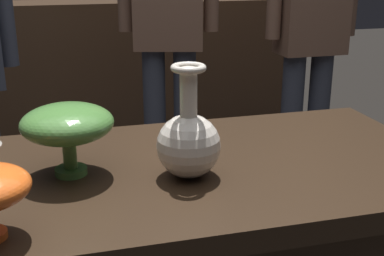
% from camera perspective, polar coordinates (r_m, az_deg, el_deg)
% --- Properties ---
extents(back_display_shelf, '(2.60, 0.40, 0.99)m').
position_cam_1_polar(back_display_shelf, '(3.37, -9.63, 5.30)').
color(back_display_shelf, '#422D1E').
rests_on(back_display_shelf, ground_plane).
extents(vase_centerpiece, '(0.14, 0.14, 0.25)m').
position_cam_1_polar(vase_centerpiece, '(1.11, -0.38, -1.48)').
color(vase_centerpiece, silver).
rests_on(vase_centerpiece, display_plinth).
extents(vase_left_accent, '(0.20, 0.20, 0.16)m').
position_cam_1_polar(vase_left_accent, '(1.14, -13.66, 0.33)').
color(vase_left_accent, '#477A38').
rests_on(vase_left_accent, display_plinth).
extents(visitor_center_back, '(0.46, 0.26, 1.69)m').
position_cam_1_polar(visitor_center_back, '(2.46, -2.64, 12.60)').
color(visitor_center_back, '#333847').
rests_on(visitor_center_back, ground_plane).
extents(visitor_near_right, '(0.47, 0.19, 1.63)m').
position_cam_1_polar(visitor_near_right, '(2.58, 13.14, 11.46)').
color(visitor_near_right, '#333847').
rests_on(visitor_near_right, ground_plane).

